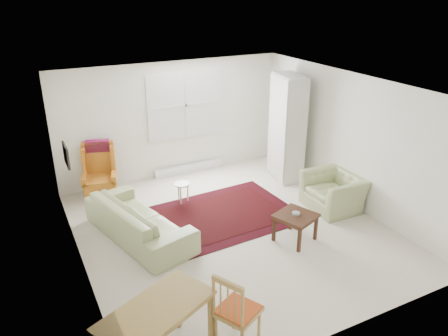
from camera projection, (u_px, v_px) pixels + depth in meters
name	position (u px, v px, depth m)	size (l,w,h in m)	color
room	(227.00, 158.00, 7.31)	(5.04, 5.54, 2.51)	beige
rug	(212.00, 217.00, 7.97)	(3.06, 1.97, 0.03)	black
sofa	(138.00, 213.00, 7.23)	(2.24, 0.87, 0.90)	#99A46D
armchair	(334.00, 188.00, 8.21)	(1.03, 0.90, 0.80)	#99A46D
wingback_chair	(99.00, 172.00, 8.56)	(0.64, 0.68, 1.11)	#BC6D1D
coffee_table	(295.00, 227.00, 7.21)	(0.59, 0.59, 0.48)	#3B1F12
stool	(182.00, 193.00, 8.49)	(0.30, 0.30, 0.41)	white
cabinet	(287.00, 128.00, 9.25)	(0.47, 0.90, 2.26)	silver
desk_chair	(238.00, 309.00, 5.00)	(0.45, 0.45, 1.03)	#AE8A46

